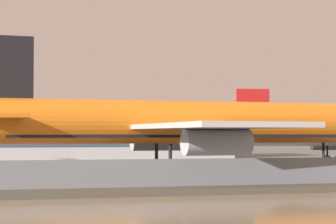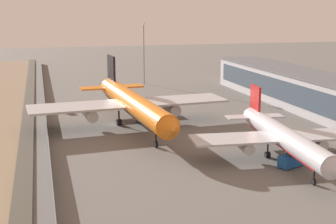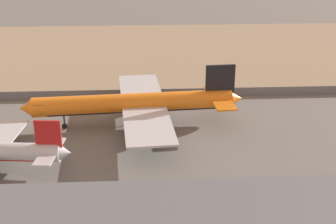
# 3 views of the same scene
# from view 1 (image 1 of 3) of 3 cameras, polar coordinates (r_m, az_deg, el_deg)

# --- Properties ---
(ground_plane) EXTENTS (500.00, 500.00, 0.00)m
(ground_plane) POSITION_cam_1_polar(r_m,az_deg,el_deg) (71.81, -0.52, -5.67)
(ground_plane) COLOR #66635E
(shoreline_seawall) EXTENTS (320.00, 3.00, 0.50)m
(shoreline_seawall) POSITION_cam_1_polar(r_m,az_deg,el_deg) (52.13, 4.75, -6.80)
(shoreline_seawall) COLOR #474238
(shoreline_seawall) RESTS_ON ground
(perimeter_fence) EXTENTS (280.00, 0.10, 2.58)m
(perimeter_fence) POSITION_cam_1_polar(r_m,az_deg,el_deg) (56.32, 3.27, -5.38)
(perimeter_fence) COLOR slate
(perimeter_fence) RESTS_ON ground
(cargo_jet_orange) EXTENTS (56.49, 49.01, 15.39)m
(cargo_jet_orange) POSITION_cam_1_polar(r_m,az_deg,el_deg) (76.51, 1.44, -1.04)
(cargo_jet_orange) COLOR orange
(cargo_jet_orange) RESTS_ON ground
(baggage_tug) EXTENTS (3.43, 2.15, 1.80)m
(baggage_tug) POSITION_cam_1_polar(r_m,az_deg,el_deg) (59.55, -14.08, -5.61)
(baggage_tug) COLOR #19519E
(baggage_tug) RESTS_ON ground
(terminal_building) EXTENTS (79.39, 15.46, 10.15)m
(terminal_building) POSITION_cam_1_polar(r_m,az_deg,el_deg) (126.55, -12.39, -1.70)
(terminal_building) COLOR #B2B2B7
(terminal_building) RESTS_ON ground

